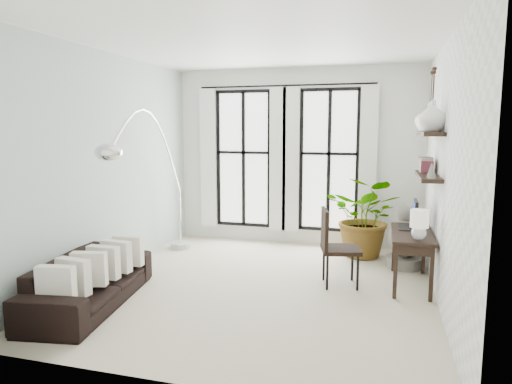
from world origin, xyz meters
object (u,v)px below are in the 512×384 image
at_px(desk, 412,236).
at_px(buddha, 405,241).
at_px(sofa, 90,281).
at_px(plant, 367,217).
at_px(desk_chair, 334,242).
at_px(arc_lamp, 150,146).

xyz_separation_m(desk, buddha, (-0.04, 0.90, -0.29)).
distance_m(sofa, plant, 4.38).
relative_size(desk_chair, buddha, 1.07).
bearing_deg(buddha, arc_lamp, -160.95).
bearing_deg(desk_chair, buddha, 35.30).
bearing_deg(buddha, plant, 143.98).
distance_m(desk, arc_lamp, 3.85).
bearing_deg(desk_chair, plant, 62.59).
distance_m(plant, buddha, 0.78).
relative_size(desk, buddha, 1.27).
distance_m(plant, desk_chair, 1.60).
bearing_deg(desk, sofa, -155.23).
bearing_deg(arc_lamp, sofa, -94.17).
height_order(desk_chair, arc_lamp, arc_lamp).
bearing_deg(plant, desk, -64.45).
height_order(sofa, plant, plant).
height_order(sofa, buddha, buddha).
relative_size(desk, desk_chair, 1.19).
xyz_separation_m(plant, desk_chair, (-0.37, -1.55, -0.08)).
bearing_deg(desk, arc_lamp, -174.65).
relative_size(plant, arc_lamp, 0.45).
xyz_separation_m(plant, buddha, (0.59, -0.43, -0.26)).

